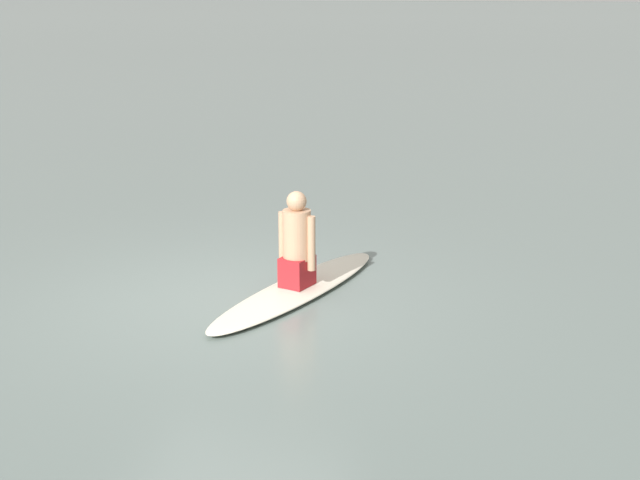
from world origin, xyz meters
TOP-DOWN VIEW (x-y plane):
  - ground_plane at (0.00, 0.00)m, footprint 400.00×400.00m
  - surfboard at (0.44, -0.65)m, footprint 3.18×1.32m
  - person_paddler at (0.44, -0.65)m, footprint 0.40×0.46m

SIDE VIEW (x-z plane):
  - ground_plane at x=0.00m, z-range 0.00..0.00m
  - surfboard at x=0.44m, z-range 0.00..0.09m
  - person_paddler at x=0.44m, z-range 0.04..1.09m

